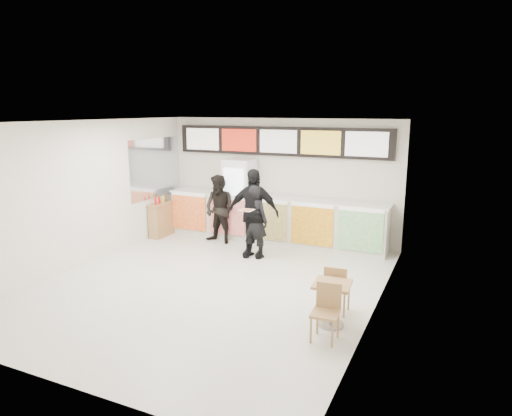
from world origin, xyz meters
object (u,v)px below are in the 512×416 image
Objects in this scene: service_counter at (273,219)px; customer_mid at (253,213)px; condiment_ledge at (161,219)px; cafe_table at (332,296)px; drinks_fridge at (239,199)px; customer_left at (220,209)px; customer_main at (256,221)px.

service_counter is 1.29m from customer_mid.
service_counter reaches higher than condiment_ledge.
drinks_fridge is at bearing 127.57° from cafe_table.
cafe_table is at bearing -33.36° from customer_left.
customer_main is at bearing -50.83° from drinks_fridge.
drinks_fridge is at bearing 77.96° from customer_left.
customer_main is 3.52m from cafe_table.
cafe_table is at bearing -56.50° from customer_mid.
service_counter is 1.03m from drinks_fridge.
condiment_ledge is (-1.66, -0.10, -0.40)m from customer_left.
service_counter is 2.78× the size of drinks_fridge.
customer_main is at bearing -10.04° from condiment_ledge.
customer_main is at bearing -13.63° from customer_mid.
condiment_ledge is (-5.32, 3.05, -0.03)m from cafe_table.
customer_mid reaches higher than customer_main.
customer_main is (1.02, -1.25, -0.19)m from drinks_fridge.
customer_left is (-0.22, -0.63, -0.16)m from drinks_fridge.
customer_main is at bearing -19.10° from customer_left.
cafe_table is at bearing -56.42° from service_counter.
condiment_ledge is at bearing -158.72° from drinks_fridge.
drinks_fridge is 1.43× the size of cafe_table.
customer_left is (-1.24, 0.62, 0.02)m from customer_main.
customer_mid is 1.40× the size of cafe_table.
customer_left is at bearing -15.17° from customer_main.
cafe_table is at bearing 144.98° from customer_main.
drinks_fridge is 1.94× the size of condiment_ledge.
drinks_fridge reaches higher than cafe_table.
customer_left is at bearing 3.56° from condiment_ledge.
customer_mid is (-0.06, 0.00, 0.17)m from customer_main.
customer_main reaches higher than service_counter.
cafe_table is (3.43, -3.78, -0.53)m from drinks_fridge.
customer_mid is at bearing -89.21° from service_counter.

